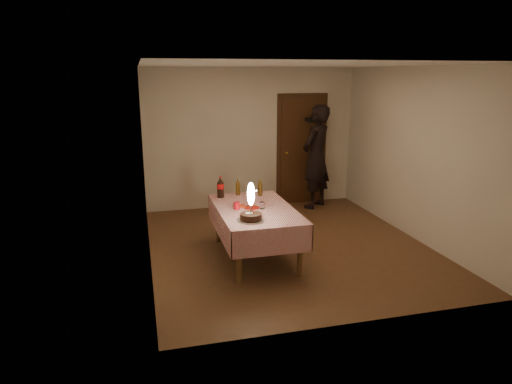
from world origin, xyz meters
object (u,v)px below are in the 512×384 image
(birthday_cake, at_px, (251,211))
(amber_bottle_right, at_px, (260,188))
(dining_table, at_px, (255,215))
(red_plate, at_px, (251,208))
(amber_bottle_left, at_px, (238,187))
(cola_bottle, at_px, (220,187))
(red_cup, at_px, (237,206))
(clear_cup, at_px, (262,205))
(photographer, at_px, (316,157))

(birthday_cake, height_order, amber_bottle_right, birthday_cake)
(dining_table, bearing_deg, red_plate, 155.56)
(dining_table, height_order, amber_bottle_left, amber_bottle_left)
(amber_bottle_right, bearing_deg, cola_bottle, 175.65)
(red_cup, xyz_separation_m, amber_bottle_right, (0.49, 0.61, 0.07))
(birthday_cake, height_order, clear_cup, birthday_cake)
(amber_bottle_left, distance_m, photographer, 2.28)
(dining_table, bearing_deg, birthday_cake, -109.80)
(dining_table, relative_size, red_plate, 7.82)
(dining_table, relative_size, photographer, 0.89)
(birthday_cake, distance_m, red_cup, 0.52)
(amber_bottle_left, bearing_deg, photographer, 37.53)
(amber_bottle_left, relative_size, amber_bottle_right, 1.00)
(amber_bottle_right, bearing_deg, photographer, 45.36)
(clear_cup, distance_m, cola_bottle, 0.84)
(birthday_cake, xyz_separation_m, photographer, (1.91, 2.63, 0.14))
(red_plate, height_order, red_cup, red_cup)
(amber_bottle_right, relative_size, photographer, 0.13)
(red_plate, distance_m, cola_bottle, 0.72)
(clear_cup, relative_size, cola_bottle, 0.28)
(clear_cup, height_order, amber_bottle_left, amber_bottle_left)
(cola_bottle, xyz_separation_m, amber_bottle_right, (0.59, -0.05, -0.03))
(photographer, bearing_deg, clear_cup, -127.14)
(red_cup, bearing_deg, cola_bottle, 98.86)
(red_plate, bearing_deg, dining_table, -24.44)
(clear_cup, bearing_deg, photographer, 52.86)
(dining_table, distance_m, birthday_cake, 0.58)
(cola_bottle, bearing_deg, amber_bottle_right, -4.35)
(cola_bottle, bearing_deg, red_plate, -64.28)
(red_cup, distance_m, amber_bottle_right, 0.78)
(cola_bottle, distance_m, amber_bottle_right, 0.59)
(red_cup, bearing_deg, clear_cup, -7.47)
(birthday_cake, height_order, red_cup, birthday_cake)
(clear_cup, relative_size, amber_bottle_right, 0.35)
(clear_cup, relative_size, photographer, 0.05)
(dining_table, distance_m, photographer, 2.76)
(dining_table, height_order, clear_cup, clear_cup)
(red_cup, height_order, photographer, photographer)
(cola_bottle, bearing_deg, photographer, 35.11)
(amber_bottle_left, xyz_separation_m, photographer, (1.80, 1.39, 0.14))
(cola_bottle, height_order, amber_bottle_left, cola_bottle)
(dining_table, bearing_deg, cola_bottle, 118.34)
(clear_cup, bearing_deg, amber_bottle_left, 102.04)
(birthday_cake, relative_size, amber_bottle_right, 1.89)
(birthday_cake, relative_size, amber_bottle_left, 1.89)
(dining_table, distance_m, amber_bottle_left, 0.77)
(dining_table, xyz_separation_m, red_plate, (-0.05, 0.02, 0.10))
(birthday_cake, distance_m, amber_bottle_left, 1.25)
(birthday_cake, relative_size, red_cup, 4.83)
(birthday_cake, bearing_deg, red_cup, 98.00)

